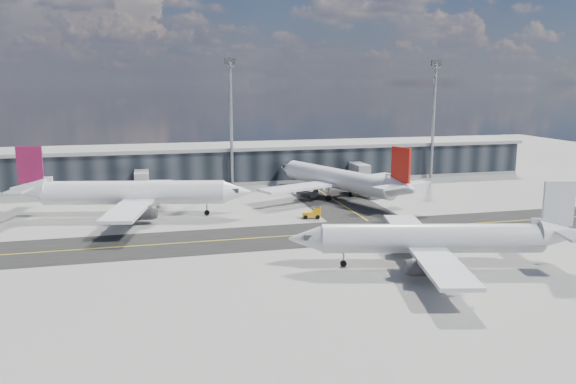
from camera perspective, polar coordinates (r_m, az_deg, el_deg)
name	(u,v)px	position (r m, az deg, el deg)	size (l,w,h in m)	color
ground	(280,244)	(83.28, -0.85, -5.29)	(300.00, 300.00, 0.00)	gray
taxiway_lanes	(288,225)	(94.23, -0.01, -3.35)	(180.00, 63.00, 0.03)	black
terminal_concourse	(228,165)	(135.42, -6.11, 2.75)	(152.00, 19.80, 8.80)	black
floodlight_masts	(231,118)	(127.41, -5.80, 7.45)	(102.50, 0.70, 28.90)	gray
airliner_af	(131,193)	(103.59, -15.64, -0.10)	(42.28, 36.29, 12.59)	white
airliner_redtail	(339,179)	(115.37, 5.21, 1.30)	(34.20, 39.52, 12.17)	white
airliner_near	(436,239)	(74.73, 14.80, -4.62)	(37.49, 32.21, 11.20)	silver
baggage_tug	(313,213)	(98.66, 2.58, -2.11)	(3.50, 2.32, 2.02)	#FFA40D
service_van	(368,193)	(117.90, 8.11, -0.12)	(2.86, 6.20, 1.72)	white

